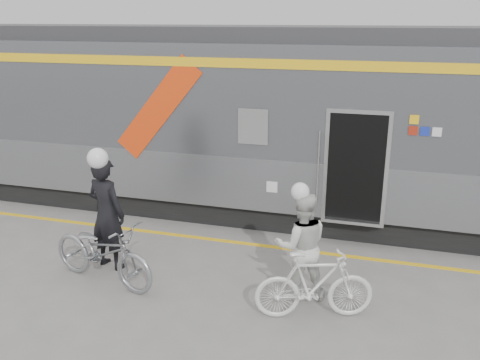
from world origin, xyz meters
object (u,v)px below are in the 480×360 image
at_px(bicycle_right, 314,285).
at_px(bicycle_left, 102,252).
at_px(man, 107,213).
at_px(woman, 301,246).

bearing_deg(bicycle_right, bicycle_left, 70.61).
xyz_separation_m(bicycle_left, bicycle_right, (3.54, -0.06, -0.03)).
bearing_deg(man, bicycle_right, -175.17).
bearing_deg(man, bicycle_left, 124.14).
bearing_deg(bicycle_right, woman, 10.26).
bearing_deg(bicycle_right, man, 62.33).
distance_m(man, woman, 3.44).
bearing_deg(bicycle_left, woman, -67.31).
xyz_separation_m(man, woman, (3.44, -0.06, -0.14)).
height_order(man, woman, man).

